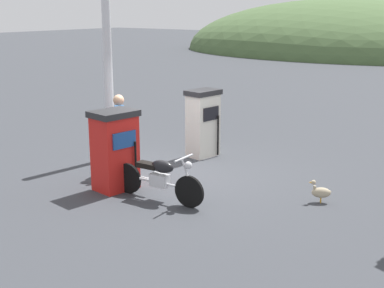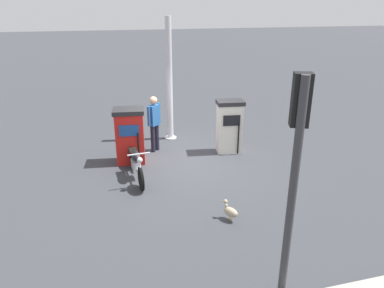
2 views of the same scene
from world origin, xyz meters
name	(u,v)px [view 1 (image 1 of 2)]	position (x,y,z in m)	size (l,w,h in m)	color
ground_plane	(180,174)	(0.00, 0.00, 0.00)	(120.00, 120.00, 0.00)	#383A3F
fuel_pump_near	(115,150)	(-0.45, -1.52, 0.81)	(0.79, 0.95, 1.60)	red
fuel_pump_far	(203,123)	(-0.45, 1.52, 0.83)	(0.67, 0.88, 1.63)	silver
motorcycle_near_pump	(159,177)	(0.67, -1.51, 0.46)	(2.03, 0.56, 0.94)	black
attendant_person	(120,128)	(-1.11, -0.70, 1.01)	(0.44, 0.49, 1.75)	#1E1E2D
wandering_duck	(321,192)	(3.18, 0.18, 0.21)	(0.42, 0.33, 0.44)	tan
canopy_support_pole	(109,79)	(-2.09, 0.01, 1.92)	(0.40, 0.40, 3.99)	silver
distant_hill_main	(344,52)	(-9.02, 33.46, 0.00)	(27.57, 19.45, 8.43)	#476038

